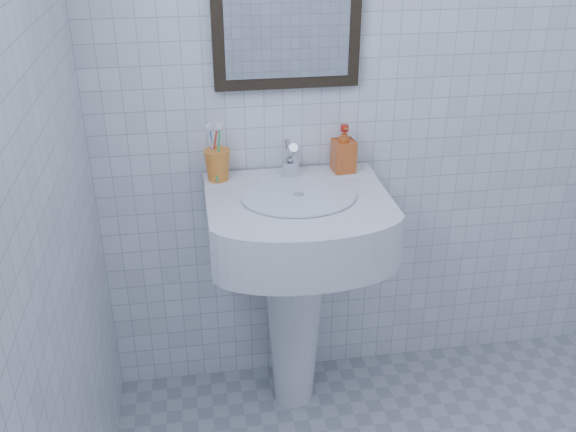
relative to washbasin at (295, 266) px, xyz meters
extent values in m
cube|color=silver|center=(0.40, 0.21, 0.61)|extent=(2.20, 0.02, 2.50)
cone|color=white|center=(0.00, 0.03, -0.25)|extent=(0.24, 0.24, 0.77)
cube|color=white|center=(0.00, -0.03, 0.20)|extent=(0.61, 0.44, 0.19)
cube|color=white|center=(0.00, 0.14, 0.29)|extent=(0.61, 0.11, 0.03)
cylinder|color=silver|center=(0.00, -0.06, 0.31)|extent=(0.38, 0.38, 0.01)
cylinder|color=silver|center=(0.00, 0.11, 0.33)|extent=(0.06, 0.06, 0.06)
cylinder|color=silver|center=(0.00, 0.10, 0.40)|extent=(0.03, 0.11, 0.09)
cylinder|color=silver|center=(0.00, 0.14, 0.38)|extent=(0.04, 0.06, 0.11)
imported|color=#B83B12|center=(0.20, 0.14, 0.39)|extent=(0.09, 0.09, 0.17)
camera|label=1|loc=(-0.34, -1.96, 1.21)|focal=40.00mm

